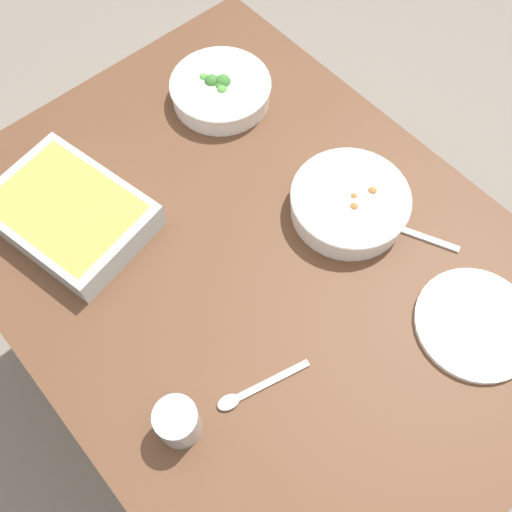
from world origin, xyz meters
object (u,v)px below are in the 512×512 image
(drink_cup, at_px, (178,423))
(baking_dish, at_px, (69,213))
(stew_bowl, at_px, (349,202))
(spoon_by_stew, at_px, (403,229))
(broccoli_bowl, at_px, (221,89))
(spoon_spare, at_px, (251,391))
(side_plate, at_px, (475,324))
(spoon_by_broccoli, at_px, (226,112))

(drink_cup, bearing_deg, baking_dish, 169.50)
(stew_bowl, distance_m, spoon_by_stew, 0.12)
(stew_bowl, relative_size, baking_dish, 0.70)
(broccoli_bowl, bearing_deg, spoon_by_stew, 5.70)
(broccoli_bowl, height_order, spoon_by_stew, broccoli_bowl)
(broccoli_bowl, xyz_separation_m, baking_dish, (0.05, -0.43, 0.00))
(broccoli_bowl, relative_size, spoon_spare, 1.29)
(side_plate, bearing_deg, spoon_by_broccoli, -178.37)
(stew_bowl, distance_m, baking_dish, 0.55)
(broccoli_bowl, height_order, baking_dish, broccoli_bowl)
(side_plate, bearing_deg, spoon_by_stew, 167.22)
(spoon_by_stew, xyz_separation_m, spoon_by_broccoli, (-0.46, -0.07, 0.00))
(baking_dish, bearing_deg, spoon_by_stew, 46.95)
(baking_dish, distance_m, drink_cup, 0.47)
(stew_bowl, relative_size, spoon_by_stew, 1.42)
(spoon_by_stew, relative_size, spoon_by_broccoli, 1.01)
(side_plate, bearing_deg, spoon_spare, -114.51)
(side_plate, xyz_separation_m, spoon_by_stew, (-0.22, 0.05, -0.00))
(baking_dish, xyz_separation_m, spoon_by_stew, (0.45, 0.48, -0.03))
(side_plate, xyz_separation_m, spoon_by_broccoli, (-0.68, -0.02, -0.00))
(spoon_by_broccoli, bearing_deg, spoon_spare, -35.91)
(baking_dish, relative_size, spoon_spare, 1.94)
(stew_bowl, xyz_separation_m, spoon_by_broccoli, (-0.36, -0.02, -0.03))
(stew_bowl, bearing_deg, spoon_by_stew, 25.37)
(baking_dish, height_order, side_plate, baking_dish)
(spoon_by_stew, height_order, spoon_spare, same)
(broccoli_bowl, relative_size, drink_cup, 2.64)
(broccoli_bowl, height_order, drink_cup, drink_cup)
(side_plate, distance_m, spoon_by_stew, 0.23)
(side_plate, relative_size, spoon_by_stew, 1.32)
(spoon_by_broccoli, bearing_deg, side_plate, 1.63)
(spoon_by_broccoli, relative_size, spoon_spare, 0.95)
(drink_cup, bearing_deg, stew_bowl, 102.72)
(spoon_by_stew, bearing_deg, spoon_spare, -84.22)
(broccoli_bowl, height_order, side_plate, broccoli_bowl)
(spoon_by_broccoli, bearing_deg, spoon_by_stew, 8.53)
(drink_cup, bearing_deg, side_plate, 67.88)
(drink_cup, xyz_separation_m, spoon_by_broccoli, (-0.47, 0.49, -0.03))
(broccoli_bowl, relative_size, spoon_by_broccoli, 1.36)
(stew_bowl, height_order, baking_dish, same)
(drink_cup, bearing_deg, spoon_spare, 75.69)
(drink_cup, relative_size, side_plate, 0.39)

